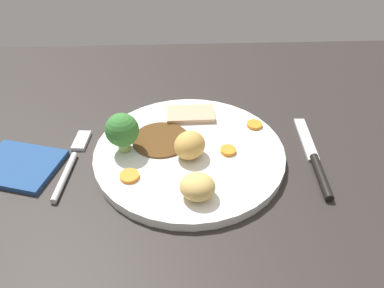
% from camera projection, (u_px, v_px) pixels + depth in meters
% --- Properties ---
extents(dining_table, '(1.20, 0.84, 0.04)m').
position_uv_depth(dining_table, '(190.00, 172.00, 0.56)').
color(dining_table, '#2B2623').
rests_on(dining_table, ground).
extents(dinner_plate, '(0.28, 0.28, 0.01)m').
position_uv_depth(dinner_plate, '(192.00, 153.00, 0.56)').
color(dinner_plate, white).
rests_on(dinner_plate, dining_table).
extents(gravy_pool, '(0.09, 0.09, 0.00)m').
position_uv_depth(gravy_pool, '(161.00, 139.00, 0.57)').
color(gravy_pool, '#563819').
rests_on(gravy_pool, dinner_plate).
extents(meat_slice_main, '(0.08, 0.05, 0.01)m').
position_uv_depth(meat_slice_main, '(191.00, 114.00, 0.62)').
color(meat_slice_main, tan).
rests_on(meat_slice_main, dinner_plate).
extents(roast_potato_left, '(0.05, 0.05, 0.03)m').
position_uv_depth(roast_potato_left, '(197.00, 187.00, 0.47)').
color(roast_potato_left, '#D8B260').
rests_on(roast_potato_left, dinner_plate).
extents(roast_potato_right, '(0.06, 0.06, 0.04)m').
position_uv_depth(roast_potato_right, '(188.00, 144.00, 0.53)').
color(roast_potato_right, tan).
rests_on(roast_potato_right, dinner_plate).
extents(carrot_coin_front, '(0.02, 0.02, 0.00)m').
position_uv_depth(carrot_coin_front, '(254.00, 125.00, 0.60)').
color(carrot_coin_front, orange).
rests_on(carrot_coin_front, dinner_plate).
extents(carrot_coin_back, '(0.03, 0.03, 0.00)m').
position_uv_depth(carrot_coin_back, '(129.00, 176.00, 0.50)').
color(carrot_coin_back, orange).
rests_on(carrot_coin_back, dinner_plate).
extents(carrot_coin_side, '(0.02, 0.02, 0.01)m').
position_uv_depth(carrot_coin_side, '(228.00, 150.00, 0.55)').
color(carrot_coin_side, orange).
rests_on(carrot_coin_side, dinner_plate).
extents(broccoli_floret, '(0.05, 0.05, 0.06)m').
position_uv_depth(broccoli_floret, '(122.00, 131.00, 0.53)').
color(broccoli_floret, '#8CB766').
rests_on(broccoli_floret, dinner_plate).
extents(fork, '(0.03, 0.15, 0.01)m').
position_uv_depth(fork, '(72.00, 161.00, 0.55)').
color(fork, silver).
rests_on(fork, dining_table).
extents(knife, '(0.02, 0.19, 0.01)m').
position_uv_depth(knife, '(315.00, 161.00, 0.55)').
color(knife, black).
rests_on(knife, dining_table).
extents(folded_napkin, '(0.13, 0.12, 0.01)m').
position_uv_depth(folded_napkin, '(18.00, 168.00, 0.54)').
color(folded_napkin, navy).
rests_on(folded_napkin, dining_table).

